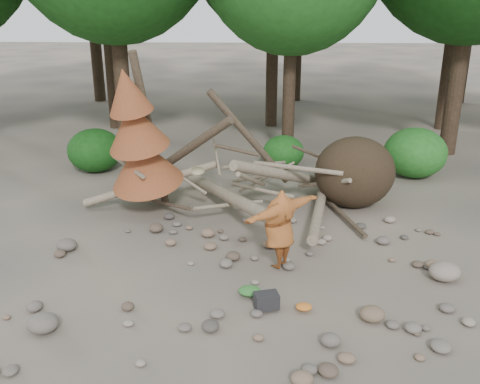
{
  "coord_description": "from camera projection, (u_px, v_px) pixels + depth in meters",
  "views": [
    {
      "loc": [
        -0.06,
        -9.78,
        5.55
      ],
      "look_at": [
        -0.46,
        1.5,
        1.4
      ],
      "focal_mm": 40.0,
      "sensor_mm": 36.0,
      "label": 1
    }
  ],
  "objects": [
    {
      "name": "boulder_mid_left",
      "position": [
        67.0,
        245.0,
        12.34
      ],
      "size": [
        0.47,
        0.43,
        0.28
      ],
      "primitive_type": "ellipsoid",
      "color": "#5B544C",
      "rests_on": "ground"
    },
    {
      "name": "boulder_front_right",
      "position": [
        372.0,
        314.0,
        9.67
      ],
      "size": [
        0.46,
        0.42,
        0.28
      ],
      "primitive_type": "ellipsoid",
      "color": "brown",
      "rests_on": "ground"
    },
    {
      "name": "boulder_front_left",
      "position": [
        43.0,
        323.0,
        9.35
      ],
      "size": [
        0.56,
        0.5,
        0.34
      ],
      "primitive_type": "ellipsoid",
      "color": "#625B52",
      "rests_on": "ground"
    },
    {
      "name": "bush_right",
      "position": [
        415.0,
        153.0,
        17.21
      ],
      "size": [
        2.0,
        2.0,
        1.6
      ],
      "primitive_type": "ellipsoid",
      "color": "#266F22",
      "rests_on": "ground"
    },
    {
      "name": "cloth_orange",
      "position": [
        304.0,
        309.0,
        9.97
      ],
      "size": [
        0.31,
        0.25,
        0.11
      ],
      "primitive_type": "ellipsoid",
      "color": "#C66821",
      "rests_on": "ground"
    },
    {
      "name": "cloth_green",
      "position": [
        250.0,
        293.0,
        10.46
      ],
      "size": [
        0.44,
        0.37,
        0.17
      ],
      "primitive_type": "ellipsoid",
      "color": "#2E6D2B",
      "rests_on": "ground"
    },
    {
      "name": "backpack",
      "position": [
        266.0,
        303.0,
        9.98
      ],
      "size": [
        0.51,
        0.4,
        0.3
      ],
      "primitive_type": "cube",
      "rotation": [
        0.0,
        0.0,
        0.26
      ],
      "color": "black",
      "rests_on": "ground"
    },
    {
      "name": "deadfall_pile",
      "position": [
        334.0,
        174.0,
        14.66
      ],
      "size": [
        8.55,
        5.24,
        3.3
      ],
      "color": "#332619",
      "rests_on": "ground"
    },
    {
      "name": "dead_conifer",
      "position": [
        139.0,
        139.0,
        13.62
      ],
      "size": [
        2.06,
        2.16,
        4.35
      ],
      "color": "#4C3F30",
      "rests_on": "ground"
    },
    {
      "name": "ground",
      "position": [
        260.0,
        280.0,
        11.08
      ],
      "size": [
        120.0,
        120.0,
        0.0
      ],
      "primitive_type": "plane",
      "color": "#514C44",
      "rests_on": "ground"
    },
    {
      "name": "frisbee_thrower",
      "position": [
        280.0,
        229.0,
        11.21
      ],
      "size": [
        2.88,
        1.92,
        2.13
      ],
      "color": "#954E21",
      "rests_on": "ground"
    },
    {
      "name": "boulder_mid_right",
      "position": [
        445.0,
        271.0,
        11.04
      ],
      "size": [
        0.65,
        0.58,
        0.39
      ],
      "primitive_type": "ellipsoid",
      "color": "gray",
      "rests_on": "ground"
    },
    {
      "name": "bush_mid",
      "position": [
        283.0,
        152.0,
        18.18
      ],
      "size": [
        1.4,
        1.4,
        1.12
      ],
      "primitive_type": "ellipsoid",
      "color": "#1D5E1B",
      "rests_on": "ground"
    },
    {
      "name": "bush_left",
      "position": [
        95.0,
        150.0,
        17.77
      ],
      "size": [
        1.8,
        1.8,
        1.44
      ],
      "primitive_type": "ellipsoid",
      "color": "#154A13",
      "rests_on": "ground"
    }
  ]
}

